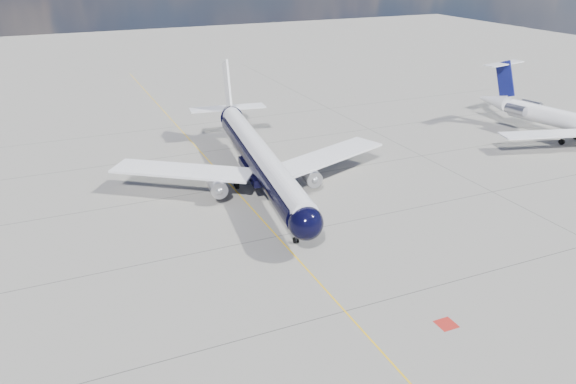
% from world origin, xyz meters
% --- Properties ---
extents(ground, '(320.00, 320.00, 0.00)m').
position_xyz_m(ground, '(0.00, 30.00, 0.00)').
color(ground, gray).
rests_on(ground, ground).
extents(taxiway_centerline, '(0.16, 160.00, 0.01)m').
position_xyz_m(taxiway_centerline, '(0.00, 25.00, 0.00)').
color(taxiway_centerline, '#DFAC0B').
rests_on(taxiway_centerline, ground).
extents(red_marking, '(1.60, 1.60, 0.01)m').
position_xyz_m(red_marking, '(6.80, -10.00, 0.00)').
color(red_marking, maroon).
rests_on(red_marking, ground).
extents(main_airliner, '(37.11, 45.48, 13.15)m').
position_xyz_m(main_airliner, '(3.39, 24.31, 4.08)').
color(main_airliner, black).
rests_on(main_airliner, ground).
extents(regional_jet, '(28.35, 33.04, 11.27)m').
position_xyz_m(regional_jet, '(55.47, 21.90, 3.56)').
color(regional_jet, silver).
rests_on(regional_jet, ground).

